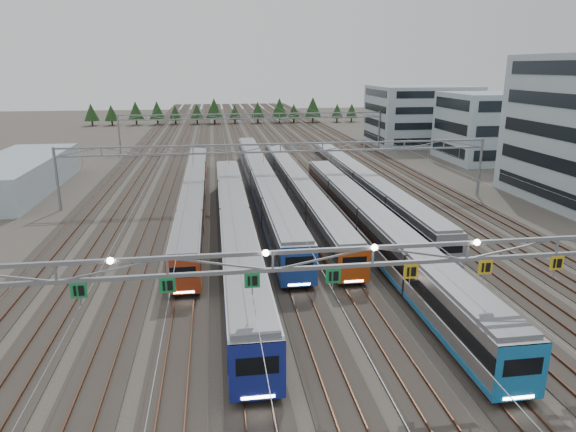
{
  "coord_description": "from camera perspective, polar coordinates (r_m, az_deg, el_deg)",
  "views": [
    {
      "loc": [
        -8.49,
        -25.82,
        17.44
      ],
      "look_at": [
        -1.67,
        21.47,
        3.5
      ],
      "focal_mm": 32.0,
      "sensor_mm": 36.0,
      "label": 1
    }
  ],
  "objects": [
    {
      "name": "ground",
      "position": [
        32.29,
        8.77,
        -16.63
      ],
      "size": [
        400.0,
        400.0,
        0.0
      ],
      "primitive_type": "plane",
      "color": "#47423A",
      "rests_on": "ground"
    },
    {
      "name": "track_bed",
      "position": [
        127.11,
        -4.36,
        9.01
      ],
      "size": [
        54.0,
        260.0,
        5.42
      ],
      "color": "#2D2823",
      "rests_on": "ground"
    },
    {
      "name": "train_a",
      "position": [
        66.29,
        -10.37,
        2.52
      ],
      "size": [
        2.67,
        54.94,
        3.47
      ],
      "color": "black",
      "rests_on": "ground"
    },
    {
      "name": "train_b",
      "position": [
        51.46,
        -5.9,
        -1.02
      ],
      "size": [
        3.03,
        52.25,
        3.95
      ],
      "color": "black",
      "rests_on": "ground"
    },
    {
      "name": "train_c",
      "position": [
        70.62,
        -2.95,
        3.8
      ],
      "size": [
        3.03,
        63.47,
        3.95
      ],
      "color": "black",
      "rests_on": "ground"
    },
    {
      "name": "train_d",
      "position": [
        68.93,
        0.97,
        3.32
      ],
      "size": [
        2.7,
        58.4,
        3.51
      ],
      "color": "black",
      "rests_on": "ground"
    },
    {
      "name": "train_e",
      "position": [
        52.09,
        9.19,
        -0.98
      ],
      "size": [
        2.96,
        52.74,
        3.85
      ],
      "color": "black",
      "rests_on": "ground"
    },
    {
      "name": "train_f",
      "position": [
        70.35,
        8.31,
        3.49
      ],
      "size": [
        2.83,
        53.84,
        3.68
      ],
      "color": "black",
      "rests_on": "ground"
    },
    {
      "name": "gantry_near",
      "position": [
        28.96,
        9.35,
        -4.9
      ],
      "size": [
        56.36,
        0.61,
        8.08
      ],
      "color": "gray",
      "rests_on": "ground"
    },
    {
      "name": "gantry_mid",
      "position": [
        67.28,
        -0.85,
        6.81
      ],
      "size": [
        56.36,
        0.36,
        8.0
      ],
      "color": "gray",
      "rests_on": "ground"
    },
    {
      "name": "gantry_far",
      "position": [
        111.69,
        -3.87,
        10.55
      ],
      "size": [
        56.36,
        0.36,
        8.0
      ],
      "color": "gray",
      "rests_on": "ground"
    },
    {
      "name": "depot_bldg_mid",
      "position": [
        105.67,
        21.02,
        9.19
      ],
      "size": [
        14.0,
        16.0,
        12.75
      ],
      "primitive_type": "cube",
      "color": "#99ABB6",
      "rests_on": "ground"
    },
    {
      "name": "depot_bldg_north",
      "position": [
        125.01,
        14.52,
        10.79
      ],
      "size": [
        22.0,
        18.0,
        13.22
      ],
      "primitive_type": "cube",
      "color": "#99ABB6",
      "rests_on": "ground"
    },
    {
      "name": "west_shed",
      "position": [
        84.0,
        -27.87,
        4.03
      ],
      "size": [
        10.0,
        30.0,
        4.73
      ],
      "primitive_type": "cube",
      "color": "#99ABB6",
      "rests_on": "ground"
    },
    {
      "name": "treeline",
      "position": [
        166.66,
        -3.47,
        11.69
      ],
      "size": [
        106.4,
        5.6,
        7.02
      ],
      "color": "#332114",
      "rests_on": "ground"
    }
  ]
}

